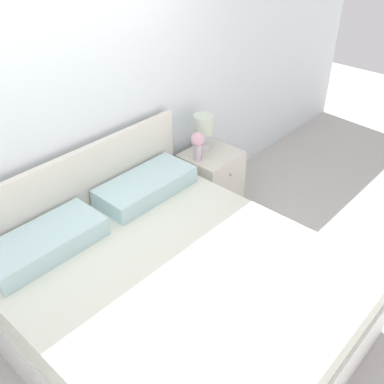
{
  "coord_description": "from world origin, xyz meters",
  "views": [
    {
      "loc": [
        -1.45,
        -2.45,
        2.56
      ],
      "look_at": [
        0.63,
        -0.57,
        0.65
      ],
      "focal_mm": 42.0,
      "sensor_mm": 36.0,
      "label": 1
    }
  ],
  "objects_px": {
    "table_lamp": "(203,128)",
    "nightstand": "(211,181)",
    "bed": "(173,296)",
    "flower_vase": "(198,143)"
  },
  "relations": [
    {
      "from": "bed",
      "to": "flower_vase",
      "type": "bearing_deg",
      "value": 34.48
    },
    {
      "from": "nightstand",
      "to": "table_lamp",
      "type": "xyz_separation_m",
      "value": [
        0.0,
        0.11,
        0.51
      ]
    },
    {
      "from": "table_lamp",
      "to": "nightstand",
      "type": "bearing_deg",
      "value": -91.69
    },
    {
      "from": "nightstand",
      "to": "flower_vase",
      "type": "relative_size",
      "value": 2.3
    },
    {
      "from": "bed",
      "to": "table_lamp",
      "type": "distance_m",
      "value": 1.59
    },
    {
      "from": "bed",
      "to": "flower_vase",
      "type": "distance_m",
      "value": 1.39
    },
    {
      "from": "bed",
      "to": "nightstand",
      "type": "xyz_separation_m",
      "value": [
        1.25,
        0.73,
        -0.01
      ]
    },
    {
      "from": "bed",
      "to": "nightstand",
      "type": "distance_m",
      "value": 1.45
    },
    {
      "from": "nightstand",
      "to": "table_lamp",
      "type": "height_order",
      "value": "table_lamp"
    },
    {
      "from": "bed",
      "to": "nightstand",
      "type": "relative_size",
      "value": 3.47
    }
  ]
}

